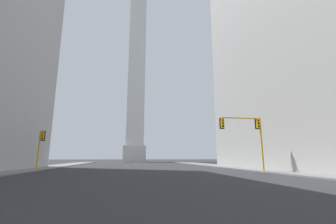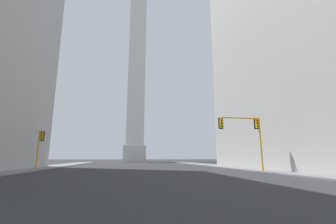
{
  "view_description": "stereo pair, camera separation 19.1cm",
  "coord_description": "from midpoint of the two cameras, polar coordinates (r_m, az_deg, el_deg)",
  "views": [
    {
      "loc": [
        -1.97,
        -0.34,
        1.69
      ],
      "look_at": [
        10.34,
        71.03,
        16.36
      ],
      "focal_mm": 24.0,
      "sensor_mm": 36.0,
      "label": 1
    },
    {
      "loc": [
        -1.78,
        -0.37,
        1.69
      ],
      "look_at": [
        10.34,
        71.03,
        16.36
      ],
      "focal_mm": 24.0,
      "sensor_mm": 36.0,
      "label": 2
    }
  ],
  "objects": [
    {
      "name": "traffic_light_mid_right",
      "position": [
        28.1,
        19.54,
        -4.32
      ],
      "size": [
        5.28,
        0.5,
        6.37
      ],
      "color": "orange",
      "rests_on": "ground_plane"
    },
    {
      "name": "sidewalk_left",
      "position": [
        34.06,
        -34.25,
        -12.24
      ],
      "size": [
        5.0,
        102.59,
        0.15
      ],
      "primitive_type": "cube",
      "color": "slate",
      "rests_on": "ground_plane"
    },
    {
      "name": "obelisk",
      "position": [
        93.08,
        -7.88,
        11.38
      ],
      "size": [
        8.15,
        8.15,
        78.2
      ],
      "color": "silver",
      "rests_on": "ground_plane"
    },
    {
      "name": "traffic_light_mid_left",
      "position": [
        33.81,
        -29.67,
        -7.06
      ],
      "size": [
        0.76,
        0.52,
        5.16
      ],
      "color": "orange",
      "rests_on": "ground_plane"
    },
    {
      "name": "sidewalk_right",
      "position": [
        35.73,
        20.21,
        -13.36
      ],
      "size": [
        5.0,
        102.59,
        0.15
      ],
      "primitive_type": "cube",
      "color": "slate",
      "rests_on": "ground_plane"
    },
    {
      "name": "building_right",
      "position": [
        44.26,
        36.91,
        18.61
      ],
      "size": [
        24.39,
        38.78,
        44.37
      ],
      "color": "#B2AFAA",
      "rests_on": "ground_plane"
    }
  ]
}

